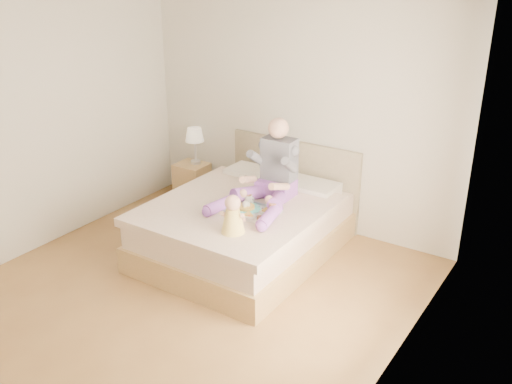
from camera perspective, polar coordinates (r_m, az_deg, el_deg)
The scene contains 7 objects.
room at distance 4.91m, azimuth -7.15°, elevation 4.48°, with size 4.02×4.22×2.71m.
bed at distance 6.19m, azimuth -0.79°, elevation -3.24°, with size 1.70×2.18×1.00m.
nightstand at distance 7.60m, azimuth -6.39°, elevation 1.09°, with size 0.41×0.36×0.48m.
lamp at distance 7.41m, azimuth -6.16°, elevation 5.52°, with size 0.24×0.24×0.48m.
adult at distance 5.97m, azimuth 1.43°, elevation 1.53°, with size 0.75×1.06×0.89m.
tray at distance 5.75m, azimuth -0.26°, elevation -1.80°, with size 0.50×0.39×0.14m.
baby at distance 5.32m, azimuth -2.30°, elevation -2.51°, with size 0.26×0.34×0.37m.
Camera 1 is at (3.13, -3.52, 3.03)m, focal length 40.00 mm.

